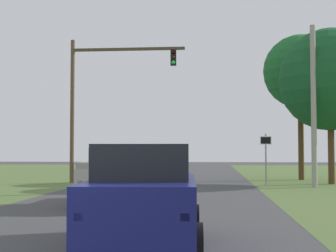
{
  "coord_description": "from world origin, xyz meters",
  "views": [
    {
      "loc": [
        2.5,
        -6.71,
        1.95
      ],
      "look_at": [
        0.26,
        18.68,
        3.15
      ],
      "focal_mm": 53.56,
      "sensor_mm": 36.0,
      "label": 1
    }
  ],
  "objects_px": {
    "oak_tree_right": "(330,80)",
    "extra_tree_1": "(300,72)",
    "red_suv_near": "(144,194)",
    "traffic_light": "(99,90)",
    "pickup_truck_lead": "(121,175)",
    "keep_moving_sign": "(266,153)",
    "utility_pole_right": "(314,106)"
  },
  "relations": [
    {
      "from": "red_suv_near",
      "to": "extra_tree_1",
      "type": "xyz_separation_m",
      "value": [
        7.06,
        22.99,
        5.94
      ]
    },
    {
      "from": "pickup_truck_lead",
      "to": "extra_tree_1",
      "type": "relative_size",
      "value": 0.56
    },
    {
      "from": "traffic_light",
      "to": "keep_moving_sign",
      "type": "height_order",
      "value": "traffic_light"
    },
    {
      "from": "traffic_light",
      "to": "utility_pole_right",
      "type": "height_order",
      "value": "utility_pole_right"
    },
    {
      "from": "utility_pole_right",
      "to": "extra_tree_1",
      "type": "relative_size",
      "value": 0.9
    },
    {
      "from": "oak_tree_right",
      "to": "extra_tree_1",
      "type": "height_order",
      "value": "extra_tree_1"
    },
    {
      "from": "oak_tree_right",
      "to": "utility_pole_right",
      "type": "bearing_deg",
      "value": -120.16
    },
    {
      "from": "red_suv_near",
      "to": "extra_tree_1",
      "type": "relative_size",
      "value": 0.49
    },
    {
      "from": "keep_moving_sign",
      "to": "extra_tree_1",
      "type": "bearing_deg",
      "value": 64.86
    },
    {
      "from": "pickup_truck_lead",
      "to": "oak_tree_right",
      "type": "distance_m",
      "value": 15.79
    },
    {
      "from": "red_suv_near",
      "to": "oak_tree_right",
      "type": "bearing_deg",
      "value": 67.12
    },
    {
      "from": "red_suv_near",
      "to": "keep_moving_sign",
      "type": "relative_size",
      "value": 1.66
    },
    {
      "from": "traffic_light",
      "to": "utility_pole_right",
      "type": "distance_m",
      "value": 12.14
    },
    {
      "from": "oak_tree_right",
      "to": "traffic_light",
      "type": "bearing_deg",
      "value": -179.01
    },
    {
      "from": "red_suv_near",
      "to": "traffic_light",
      "type": "height_order",
      "value": "traffic_light"
    },
    {
      "from": "red_suv_near",
      "to": "oak_tree_right",
      "type": "height_order",
      "value": "oak_tree_right"
    },
    {
      "from": "pickup_truck_lead",
      "to": "extra_tree_1",
      "type": "height_order",
      "value": "extra_tree_1"
    },
    {
      "from": "extra_tree_1",
      "to": "utility_pole_right",
      "type": "bearing_deg",
      "value": -93.95
    },
    {
      "from": "red_suv_near",
      "to": "keep_moving_sign",
      "type": "distance_m",
      "value": 17.35
    },
    {
      "from": "red_suv_near",
      "to": "pickup_truck_lead",
      "type": "distance_m",
      "value": 8.08
    },
    {
      "from": "red_suv_near",
      "to": "pickup_truck_lead",
      "type": "bearing_deg",
      "value": 103.68
    },
    {
      "from": "traffic_light",
      "to": "utility_pole_right",
      "type": "relative_size",
      "value": 1.0
    },
    {
      "from": "red_suv_near",
      "to": "traffic_light",
      "type": "xyz_separation_m",
      "value": [
        -5.25,
        18.84,
        4.4
      ]
    },
    {
      "from": "oak_tree_right",
      "to": "utility_pole_right",
      "type": "height_order",
      "value": "oak_tree_right"
    },
    {
      "from": "pickup_truck_lead",
      "to": "keep_moving_sign",
      "type": "height_order",
      "value": "keep_moving_sign"
    },
    {
      "from": "red_suv_near",
      "to": "pickup_truck_lead",
      "type": "relative_size",
      "value": 0.88
    },
    {
      "from": "pickup_truck_lead",
      "to": "keep_moving_sign",
      "type": "distance_m",
      "value": 10.87
    },
    {
      "from": "oak_tree_right",
      "to": "utility_pole_right",
      "type": "relative_size",
      "value": 1.04
    },
    {
      "from": "keep_moving_sign",
      "to": "oak_tree_right",
      "type": "height_order",
      "value": "oak_tree_right"
    },
    {
      "from": "pickup_truck_lead",
      "to": "utility_pole_right",
      "type": "bearing_deg",
      "value": 45.78
    },
    {
      "from": "traffic_light",
      "to": "keep_moving_sign",
      "type": "relative_size",
      "value": 3.03
    },
    {
      "from": "pickup_truck_lead",
      "to": "utility_pole_right",
      "type": "height_order",
      "value": "utility_pole_right"
    }
  ]
}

